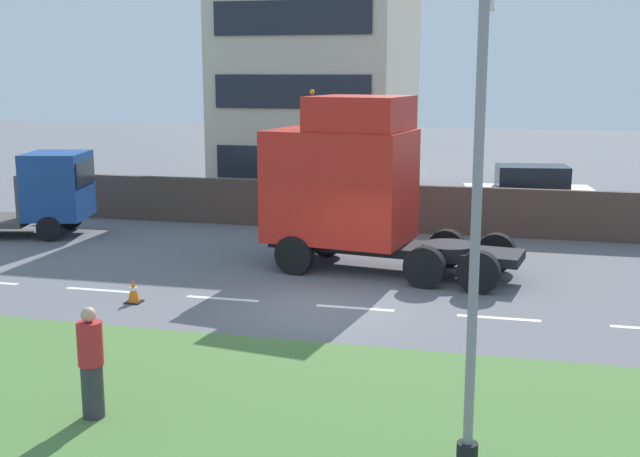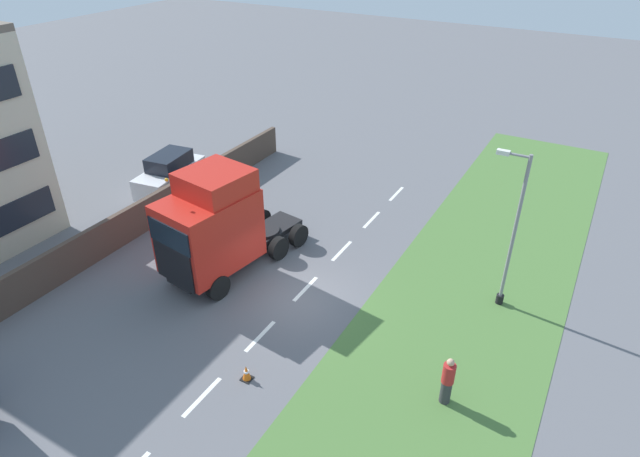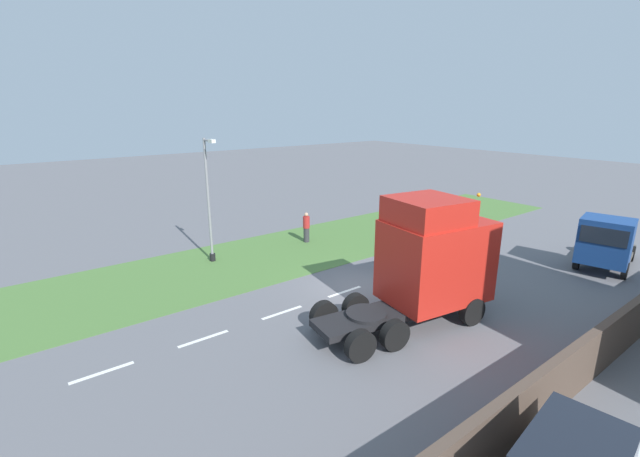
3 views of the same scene
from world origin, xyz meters
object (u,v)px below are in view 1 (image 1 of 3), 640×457
lorry_cab (350,183)px  pedestrian (91,364)px  parked_car (528,198)px  traffic_cone_lead (133,291)px  lamp_post (475,257)px  flatbed_truck (45,192)px

lorry_cab → pedestrian: lorry_cab is taller
parked_car → traffic_cone_lead: (-11.51, 8.99, -0.75)m
parked_car → traffic_cone_lead: parked_car is taller
parked_car → pedestrian: bearing=151.5°
parked_car → pedestrian: (-17.44, 6.69, -0.16)m
lorry_cab → lamp_post: 11.30m
flatbed_truck → traffic_cone_lead: 9.17m
lorry_cab → traffic_cone_lead: (-4.45, 4.20, -2.05)m
pedestrian → lamp_post: bearing=-92.3°
lorry_cab → traffic_cone_lead: 6.46m
lorry_cab → flatbed_truck: 10.79m
parked_car → flatbed_truck: bearing=100.5°
pedestrian → traffic_cone_lead: pedestrian is taller
lorry_cab → pedestrian: 10.66m
flatbed_truck → parked_car: bearing=95.4°
lorry_cab → traffic_cone_lead: size_ratio=12.07×
lorry_cab → pedestrian: size_ratio=3.92×
flatbed_truck → pedestrian: (-12.45, -8.65, -0.55)m
flatbed_truck → lamp_post: lamp_post is taller
lamp_post → pedestrian: 6.10m
lorry_cab → traffic_cone_lead: bearing=145.5°
lorry_cab → parked_car: size_ratio=1.57×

